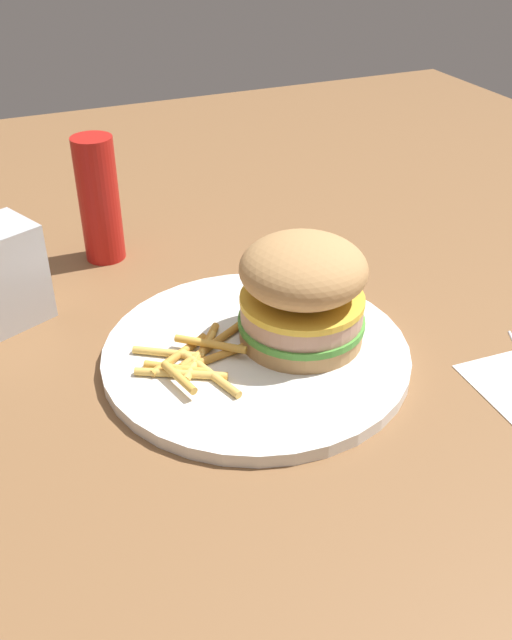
{
  "coord_description": "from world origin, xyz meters",
  "views": [
    {
      "loc": [
        -0.5,
        0.18,
        0.37
      ],
      "look_at": [
        -0.03,
        -0.02,
        0.04
      ],
      "focal_mm": 39.5,
      "sensor_mm": 36.0,
      "label": 1
    }
  ],
  "objects_px": {
    "ketchup_bottle": "(99,200)",
    "plate": "(256,354)",
    "sandwich": "(302,291)",
    "fries_pile": "(196,358)"
  },
  "relations": [
    {
      "from": "plate",
      "to": "ketchup_bottle",
      "type": "distance_m",
      "value": 0.27
    },
    {
      "from": "sandwich",
      "to": "ketchup_bottle",
      "type": "distance_m",
      "value": 0.28
    },
    {
      "from": "plate",
      "to": "sandwich",
      "type": "height_order",
      "value": "sandwich"
    },
    {
      "from": "sandwich",
      "to": "plate",
      "type": "bearing_deg",
      "value": 88.66
    },
    {
      "from": "plate",
      "to": "sandwich",
      "type": "distance_m",
      "value": 0.07
    },
    {
      "from": "ketchup_bottle",
      "to": "plate",
      "type": "bearing_deg",
      "value": -162.51
    },
    {
      "from": "ketchup_bottle",
      "to": "fries_pile",
      "type": "bearing_deg",
      "value": -174.9
    },
    {
      "from": "plate",
      "to": "ketchup_bottle",
      "type": "relative_size",
      "value": 1.97
    },
    {
      "from": "plate",
      "to": "fries_pile",
      "type": "distance_m",
      "value": 0.06
    },
    {
      "from": "plate",
      "to": "ketchup_bottle",
      "type": "height_order",
      "value": "ketchup_bottle"
    }
  ]
}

